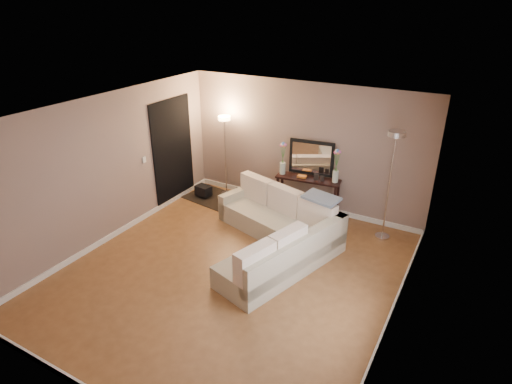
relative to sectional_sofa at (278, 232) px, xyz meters
The scene contains 22 objects.
floor 1.11m from the sectional_sofa, 107.27° to the right, with size 5.00×5.50×0.01m, color #915D34.
ceiling 2.52m from the sectional_sofa, 107.27° to the right, with size 5.00×5.50×0.01m, color white.
wall_back 2.03m from the sectional_sofa, 100.17° to the left, with size 5.00×0.02×2.60m, color gray.
wall_front 3.91m from the sectional_sofa, 94.76° to the right, with size 5.00×0.02×2.60m, color gray.
wall_left 3.16m from the sectional_sofa, 160.32° to the right, with size 0.02×5.50×2.60m, color gray.
wall_right 2.61m from the sectional_sofa, 24.70° to the right, with size 0.02×5.50×2.60m, color gray.
baseboard_back 1.77m from the sectional_sofa, 100.32° to the left, with size 5.00×0.03×0.10m, color white.
baseboard_left 2.99m from the sectional_sofa, 160.16° to the right, with size 0.03×5.50×0.10m, color white.
baseboard_right 2.41m from the sectional_sofa, 24.95° to the right, with size 0.03×5.50×0.10m, color white.
doorway 2.98m from the sectional_sofa, 166.13° to the left, with size 0.02×1.20×2.20m, color black.
switch_plate 2.93m from the sectional_sofa, behind, with size 0.02×0.08×0.12m, color white.
sectional_sofa is the anchor object (origin of this frame).
throw_blanket 0.96m from the sectional_sofa, 38.53° to the left, with size 0.62×0.36×0.05m, color slate.
console_table 1.47m from the sectional_sofa, 95.95° to the left, with size 1.30×0.48×0.78m.
leaning_mirror 1.83m from the sectional_sofa, 93.24° to the left, with size 0.90×0.14×0.70m.
table_decor 1.51m from the sectional_sofa, 92.95° to the left, with size 0.54×0.14×0.13m.
flower_vase_left 1.71m from the sectional_sofa, 113.41° to the left, with size 0.15×0.13×0.67m.
flower_vase_right 1.76m from the sectional_sofa, 73.20° to the left, with size 0.15×0.13×0.67m.
floor_lamp_lit 2.66m from the sectional_sofa, 143.88° to the left, with size 0.29×0.29×1.77m.
floor_lamp_unlit 2.27m from the sectional_sofa, 39.92° to the left, with size 0.34×0.34×2.02m.
charcoal_rug 2.46m from the sectional_sofa, 151.99° to the left, with size 1.16×0.87×0.02m, color black.
black_bag 2.60m from the sectional_sofa, 155.41° to the left, with size 0.33×0.23×0.21m, color black.
Camera 1 is at (3.13, -4.79, 4.07)m, focal length 30.00 mm.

